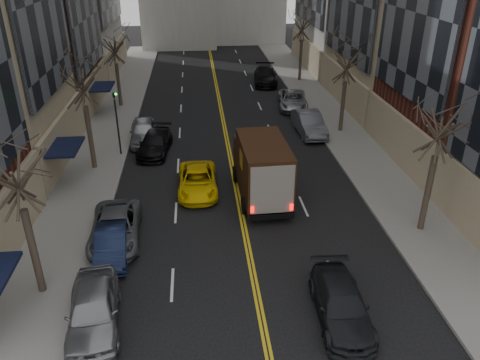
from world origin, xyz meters
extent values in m
cube|color=slate|center=(-9.00, 27.00, 0.07)|extent=(4.00, 66.00, 0.15)
cube|color=slate|center=(9.00, 27.00, 0.07)|extent=(4.00, 66.00, 0.15)
cube|color=black|center=(-10.00, 18.00, 2.40)|extent=(2.00, 3.00, 0.15)
cube|color=black|center=(-10.90, 18.00, 1.35)|extent=(0.20, 3.00, 2.50)
cube|color=black|center=(-10.00, 31.00, 2.40)|extent=(2.00, 3.00, 0.15)
cube|color=black|center=(-10.90, 31.00, 1.35)|extent=(0.20, 3.00, 2.50)
cylinder|color=#382D23|center=(-8.80, 8.00, 2.06)|extent=(0.30, 0.30, 3.83)
cylinder|color=#382D23|center=(-8.80, 20.00, 2.17)|extent=(0.30, 0.30, 4.05)
cylinder|color=#382D23|center=(-8.80, 33.00, 1.99)|extent=(0.30, 0.30, 3.69)
cylinder|color=#382D23|center=(8.80, 11.00, 2.13)|extent=(0.30, 0.30, 3.96)
cylinder|color=#382D23|center=(8.80, 25.00, 2.04)|extent=(0.30, 0.30, 3.78)
cylinder|color=#382D23|center=(8.80, 40.00, 2.22)|extent=(0.30, 0.30, 4.14)
cylinder|color=black|center=(-7.40, 22.00, 2.05)|extent=(0.12, 0.12, 3.80)
imported|color=black|center=(-7.40, 22.00, 4.40)|extent=(0.15, 0.18, 0.90)
sphere|color=#0CE526|center=(-7.25, 21.90, 4.35)|extent=(0.14, 0.14, 0.14)
cube|color=black|center=(1.32, 15.34, 0.55)|extent=(2.44, 6.52, 0.30)
cube|color=black|center=(1.24, 17.70, 1.56)|extent=(2.42, 1.79, 2.11)
cube|color=black|center=(1.34, 14.78, 2.01)|extent=(2.59, 5.01, 3.02)
cube|color=black|center=(1.43, 12.24, 0.55)|extent=(2.32, 0.26, 0.30)
cube|color=red|center=(0.42, 12.18, 1.01)|extent=(0.18, 0.07, 0.35)
cube|color=red|center=(2.43, 12.25, 1.01)|extent=(0.18, 0.07, 0.35)
cube|color=gold|center=(0.11, 14.79, 2.62)|extent=(0.07, 0.91, 0.91)
cube|color=gold|center=(2.56, 14.88, 2.62)|extent=(0.07, 0.91, 0.91)
cylinder|color=black|center=(0.06, 17.41, 0.48)|extent=(0.32, 0.98, 0.97)
cylinder|color=black|center=(2.43, 17.49, 0.48)|extent=(0.32, 0.98, 0.97)
cylinder|color=black|center=(0.19, 13.58, 0.48)|extent=(0.32, 0.98, 0.97)
cylinder|color=black|center=(2.57, 13.67, 0.48)|extent=(0.32, 0.98, 0.97)
imported|color=black|center=(3.00, 5.38, 0.67)|extent=(2.09, 4.70, 1.34)
cube|color=black|center=(3.00, 6.05, 1.20)|extent=(0.13, 0.04, 0.09)
cube|color=blue|center=(3.00, 6.02, 1.20)|extent=(0.10, 0.01, 0.06)
imported|color=yellow|center=(-2.27, 16.36, 0.67)|extent=(2.21, 4.79, 1.33)
imported|color=black|center=(1.33, 15.41, 0.84)|extent=(0.42, 0.63, 1.68)
imported|color=#94969B|center=(-6.30, 5.89, 0.79)|extent=(2.38, 4.80, 1.57)
imported|color=#101935|center=(-6.30, 10.38, 0.66)|extent=(1.75, 4.12, 1.32)
imported|color=#515359|center=(-6.30, 11.64, 0.69)|extent=(2.54, 5.09, 1.39)
imported|color=black|center=(-5.10, 22.38, 0.70)|extent=(2.50, 4.99, 1.39)
imported|color=#9EA1A5|center=(-6.05, 24.45, 0.80)|extent=(2.23, 4.80, 1.59)
imported|color=#51535A|center=(6.30, 24.89, 0.82)|extent=(1.89, 5.03, 1.64)
imported|color=#989A9F|center=(6.30, 31.19, 0.72)|extent=(3.04, 5.46, 1.44)
imported|color=black|center=(5.10, 39.44, 0.83)|extent=(2.96, 5.93, 1.65)
camera|label=1|loc=(-2.16, -7.92, 12.90)|focal=35.00mm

